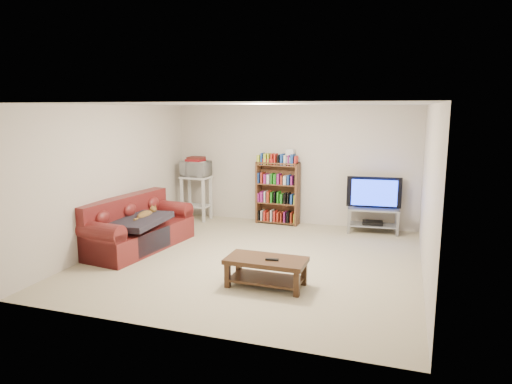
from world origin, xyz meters
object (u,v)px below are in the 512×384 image
at_px(tv_stand, 373,216).
at_px(coffee_table, 266,267).
at_px(bookshelf, 278,192).
at_px(sofa, 135,230).

bearing_deg(tv_stand, coffee_table, -114.88).
relative_size(tv_stand, bookshelf, 0.77).
bearing_deg(coffee_table, tv_stand, 71.04).
distance_m(sofa, coffee_table, 2.78).
height_order(coffee_table, tv_stand, tv_stand).
height_order(sofa, coffee_table, sofa).
height_order(tv_stand, bookshelf, bookshelf).
height_order(sofa, bookshelf, bookshelf).
bearing_deg(bookshelf, tv_stand, 0.25).
bearing_deg(tv_stand, bookshelf, 171.84).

